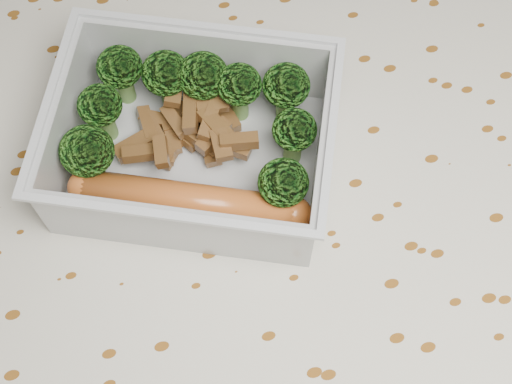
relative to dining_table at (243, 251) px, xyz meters
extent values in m
cube|color=brown|center=(0.00, 0.00, 0.06)|extent=(1.40, 0.90, 0.04)
cube|color=silver|center=(0.00, 0.00, 0.09)|extent=(1.46, 0.96, 0.01)
cube|color=silver|center=(-0.02, 0.04, 0.09)|extent=(0.21, 0.19, 0.00)
cube|color=silver|center=(0.00, 0.10, 0.12)|extent=(0.16, 0.08, 0.06)
cube|color=silver|center=(-0.05, -0.02, 0.12)|extent=(0.16, 0.08, 0.06)
cube|color=silver|center=(0.06, 0.01, 0.12)|extent=(0.05, 0.12, 0.06)
cube|color=silver|center=(-0.10, 0.07, 0.12)|extent=(0.05, 0.12, 0.06)
cube|color=silver|center=(0.01, 0.10, 0.15)|extent=(0.17, 0.08, 0.00)
cube|color=silver|center=(-0.05, -0.02, 0.15)|extent=(0.17, 0.08, 0.00)
cube|color=silver|center=(0.06, 0.00, 0.15)|extent=(0.06, 0.12, 0.00)
cube|color=silver|center=(-0.10, 0.08, 0.15)|extent=(0.06, 0.12, 0.00)
cylinder|color=#608C3F|center=(-0.06, 0.10, 0.11)|extent=(0.02, 0.02, 0.03)
ellipsoid|color=#3A791E|center=(-0.06, 0.10, 0.13)|extent=(0.03, 0.03, 0.03)
cylinder|color=#608C3F|center=(-0.03, 0.09, 0.11)|extent=(0.02, 0.02, 0.02)
ellipsoid|color=#3A791E|center=(-0.03, 0.09, 0.13)|extent=(0.03, 0.03, 0.03)
cylinder|color=#608C3F|center=(0.00, 0.08, 0.11)|extent=(0.02, 0.02, 0.02)
ellipsoid|color=#3A791E|center=(0.00, 0.08, 0.13)|extent=(0.04, 0.04, 0.03)
cylinder|color=#608C3F|center=(0.02, 0.07, 0.11)|extent=(0.02, 0.02, 0.03)
ellipsoid|color=#3A791E|center=(0.02, 0.07, 0.13)|extent=(0.03, 0.03, 0.03)
cylinder|color=#608C3F|center=(0.05, 0.06, 0.11)|extent=(0.02, 0.02, 0.03)
ellipsoid|color=#3A791E|center=(0.05, 0.06, 0.13)|extent=(0.03, 0.03, 0.03)
cylinder|color=#608C3F|center=(-0.08, 0.08, 0.11)|extent=(0.02, 0.02, 0.03)
ellipsoid|color=#3A791E|center=(-0.08, 0.08, 0.13)|extent=(0.03, 0.03, 0.03)
cylinder|color=#608C3F|center=(0.04, 0.02, 0.11)|extent=(0.02, 0.02, 0.03)
ellipsoid|color=#3A791E|center=(0.04, 0.02, 0.13)|extent=(0.03, 0.03, 0.03)
cylinder|color=#608C3F|center=(-0.09, 0.05, 0.10)|extent=(0.02, 0.02, 0.02)
ellipsoid|color=#3A791E|center=(-0.09, 0.05, 0.13)|extent=(0.04, 0.04, 0.03)
cylinder|color=#608C3F|center=(0.03, -0.01, 0.11)|extent=(0.02, 0.02, 0.03)
ellipsoid|color=#3A791E|center=(0.03, -0.01, 0.13)|extent=(0.03, 0.03, 0.03)
cube|color=brown|center=(-0.01, 0.04, 0.10)|extent=(0.01, 0.02, 0.01)
cube|color=brown|center=(0.01, 0.03, 0.12)|extent=(0.03, 0.01, 0.01)
cube|color=brown|center=(-0.01, 0.05, 0.10)|extent=(0.02, 0.03, 0.01)
cube|color=brown|center=(-0.03, 0.07, 0.10)|extent=(0.02, 0.01, 0.01)
cube|color=brown|center=(-0.04, 0.04, 0.12)|extent=(0.01, 0.02, 0.01)
cube|color=brown|center=(0.01, 0.06, 0.10)|extent=(0.02, 0.03, 0.01)
cube|color=brown|center=(-0.02, 0.06, 0.12)|extent=(0.02, 0.03, 0.01)
cube|color=brown|center=(-0.04, 0.08, 0.10)|extent=(0.02, 0.02, 0.01)
cube|color=brown|center=(-0.04, 0.06, 0.10)|extent=(0.02, 0.03, 0.01)
cube|color=brown|center=(-0.05, 0.07, 0.10)|extent=(0.01, 0.03, 0.01)
cube|color=brown|center=(-0.03, 0.06, 0.11)|extent=(0.02, 0.03, 0.01)
cube|color=brown|center=(-0.02, 0.08, 0.12)|extent=(0.02, 0.03, 0.01)
cube|color=brown|center=(-0.04, 0.05, 0.10)|extent=(0.02, 0.02, 0.01)
cube|color=brown|center=(-0.04, 0.05, 0.10)|extent=(0.02, 0.02, 0.01)
cube|color=brown|center=(-0.03, 0.06, 0.10)|extent=(0.01, 0.03, 0.01)
cube|color=brown|center=(-0.01, 0.05, 0.11)|extent=(0.03, 0.02, 0.01)
cube|color=brown|center=(-0.01, 0.07, 0.11)|extent=(0.03, 0.02, 0.01)
cube|color=brown|center=(-0.01, 0.06, 0.12)|extent=(0.03, 0.03, 0.01)
cube|color=brown|center=(0.00, 0.05, 0.12)|extent=(0.02, 0.03, 0.01)
cube|color=brown|center=(-0.02, 0.08, 0.10)|extent=(0.03, 0.03, 0.01)
cube|color=brown|center=(-0.02, 0.07, 0.10)|extent=(0.02, 0.03, 0.01)
cube|color=brown|center=(0.00, 0.07, 0.12)|extent=(0.02, 0.01, 0.01)
cube|color=brown|center=(-0.05, 0.05, 0.11)|extent=(0.03, 0.01, 0.01)
cube|color=brown|center=(-0.06, 0.06, 0.10)|extent=(0.03, 0.02, 0.01)
cube|color=brown|center=(0.00, 0.03, 0.11)|extent=(0.03, 0.02, 0.01)
cube|color=brown|center=(-0.02, 0.05, 0.11)|extent=(0.03, 0.03, 0.01)
cube|color=brown|center=(-0.03, 0.06, 0.10)|extent=(0.03, 0.03, 0.01)
cube|color=brown|center=(0.00, 0.03, 0.12)|extent=(0.01, 0.02, 0.01)
cylinder|color=#C05D23|center=(-0.03, 0.00, 0.11)|extent=(0.14, 0.08, 0.02)
sphere|color=#C05D23|center=(0.03, -0.03, 0.11)|extent=(0.02, 0.02, 0.02)
sphere|color=#C05D23|center=(-0.10, 0.03, 0.11)|extent=(0.02, 0.02, 0.02)
camera|label=1|loc=(-0.05, -0.20, 0.53)|focal=50.00mm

